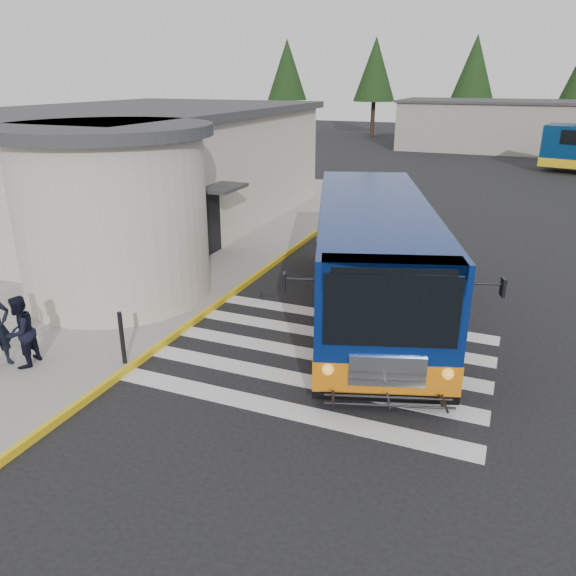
% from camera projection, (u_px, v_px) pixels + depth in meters
% --- Properties ---
extents(ground, '(140.00, 140.00, 0.00)m').
position_uv_depth(ground, '(345.00, 345.00, 13.69)').
color(ground, black).
rests_on(ground, ground).
extents(sidewalk, '(10.00, 34.00, 0.15)m').
position_uv_depth(sidewalk, '(138.00, 255.00, 20.31)').
color(sidewalk, gray).
rests_on(sidewalk, ground).
extents(curb_strip, '(0.12, 34.00, 0.16)m').
position_uv_depth(curb_strip, '(262.00, 272.00, 18.56)').
color(curb_strip, gold).
rests_on(curb_strip, ground).
extents(station_building, '(12.70, 18.70, 4.80)m').
position_uv_depth(station_building, '(138.00, 171.00, 22.59)').
color(station_building, '#B4AB98').
rests_on(station_building, ground).
extents(crosswalk, '(8.00, 5.35, 0.01)m').
position_uv_depth(crosswalk, '(314.00, 355.00, 13.17)').
color(crosswalk, silver).
rests_on(crosswalk, ground).
extents(depot_building, '(26.40, 8.40, 4.20)m').
position_uv_depth(depot_building, '(559.00, 127.00, 47.20)').
color(depot_building, gray).
rests_on(depot_building, ground).
extents(tree_line, '(58.40, 4.40, 10.00)m').
position_uv_depth(tree_line, '(567.00, 69.00, 52.37)').
color(tree_line, black).
rests_on(tree_line, ground).
extents(transit_bus, '(6.29, 11.16, 3.07)m').
position_uv_depth(transit_bus, '(372.00, 262.00, 15.01)').
color(transit_bus, navy).
rests_on(transit_bus, ground).
extents(pedestrian_b, '(0.74, 0.88, 1.62)m').
position_uv_depth(pedestrian_b, '(20.00, 332.00, 12.12)').
color(pedestrian_b, black).
rests_on(pedestrian_b, sidewalk).
extents(bollard, '(0.10, 0.10, 1.23)m').
position_uv_depth(bollard, '(122.00, 338.00, 12.29)').
color(bollard, black).
rests_on(bollard, sidewalk).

